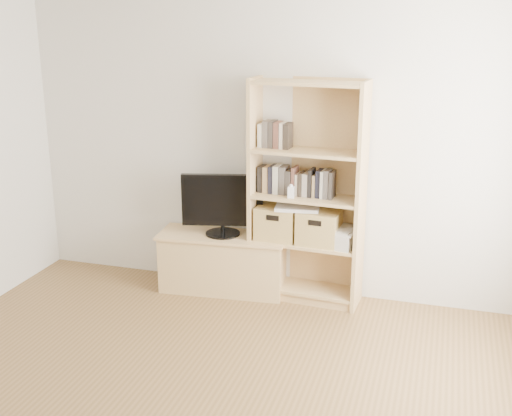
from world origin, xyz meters
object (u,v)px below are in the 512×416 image
at_px(baby_monitor, 291,192).
at_px(basket_left, 278,222).
at_px(bookshelf, 307,194).
at_px(basket_right, 319,227).
at_px(tv_stand, 223,263).
at_px(television, 222,204).
at_px(laptop, 297,207).

height_order(baby_monitor, basket_left, baby_monitor).
height_order(bookshelf, basket_right, bookshelf).
bearing_deg(basket_left, bookshelf, -0.36).
xyz_separation_m(tv_stand, basket_right, (0.85, 0.02, 0.42)).
distance_m(baby_monitor, basket_right, 0.39).
distance_m(television, basket_right, 0.86).
bearing_deg(tv_stand, bookshelf, -2.26).
height_order(tv_stand, basket_left, basket_left).
xyz_separation_m(basket_right, laptop, (-0.19, 0.01, 0.16)).
xyz_separation_m(tv_stand, television, (-0.00, 0.00, 0.55)).
relative_size(tv_stand, basket_left, 3.16).
distance_m(television, basket_left, 0.50).
distance_m(bookshelf, television, 0.75).
bearing_deg(baby_monitor, laptop, 65.36).
relative_size(bookshelf, laptop, 5.21).
relative_size(bookshelf, basket_left, 5.49).
bearing_deg(television, laptop, -11.11).
distance_m(bookshelf, basket_right, 0.30).
distance_m(basket_left, basket_right, 0.37).
relative_size(basket_right, laptop, 0.94).
bearing_deg(baby_monitor, basket_left, 139.06).
bearing_deg(basket_right, laptop, -178.63).
xyz_separation_m(tv_stand, laptop, (0.66, 0.03, 0.57)).
relative_size(baby_monitor, basket_right, 0.28).
distance_m(basket_left, laptop, 0.24).
height_order(baby_monitor, basket_right, baby_monitor).
distance_m(tv_stand, basket_left, 0.64).
height_order(bookshelf, television, bookshelf).
bearing_deg(basket_right, television, -174.83).
bearing_deg(television, basket_right, -12.20).
xyz_separation_m(bookshelf, laptop, (-0.08, -0.01, -0.12)).
height_order(basket_left, laptop, laptop).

